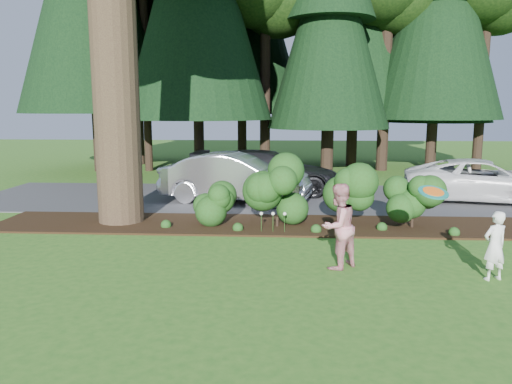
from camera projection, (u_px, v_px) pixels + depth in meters
The scene contains 11 objects.
ground at pixel (284, 262), 10.49m from camera, with size 80.00×80.00×0.00m, color #2B631C.
mulch_bed at pixel (285, 225), 13.68m from camera, with size 16.00×2.50×0.05m, color black.
driveway at pixel (285, 198), 17.87m from camera, with size 22.00×6.00×0.03m, color #38383A.
shrub_row at pixel (313, 198), 13.40m from camera, with size 6.53×1.60×1.61m.
lily_cluster at pixel (273, 215), 12.79m from camera, with size 0.69×0.09×0.57m.
car_silver_wagon at pixel (235, 178), 16.90m from camera, with size 1.76×5.05×1.66m, color silver.
car_white_suv at pixel (483, 180), 17.04m from camera, with size 2.39×5.18×1.44m, color silver.
car_dark_suv at pixel (267, 172), 18.72m from camera, with size 2.25×5.53×1.60m, color black.
child at pixel (495, 246), 9.29m from camera, with size 0.48×0.32×1.32m, color white.
adult at pixel (338, 226), 9.95m from camera, with size 0.84×0.65×1.73m, color #AA162E.
frisbee at pixel (433, 192), 9.55m from camera, with size 0.59×0.56×0.24m.
Camera 1 is at (-0.01, -10.11, 3.20)m, focal length 35.00 mm.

